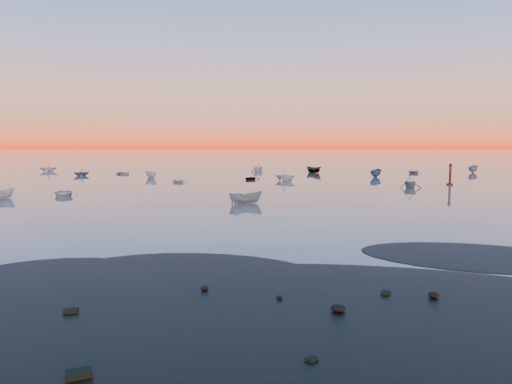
{
  "coord_description": "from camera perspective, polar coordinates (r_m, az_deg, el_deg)",
  "views": [
    {
      "loc": [
        3.25,
        -24.99,
        6.24
      ],
      "look_at": [
        3.16,
        28.0,
        0.92
      ],
      "focal_mm": 35.0,
      "sensor_mm": 36.0,
      "label": 1
    }
  ],
  "objects": [
    {
      "name": "boat_near_center",
      "position": [
        50.9,
        -1.19,
        -1.31
      ],
      "size": [
        2.5,
        3.8,
        1.22
      ],
      "primitive_type": "imported",
      "rotation": [
        0.0,
        0.0,
        1.88
      ],
      "color": "gray",
      "rests_on": "ground"
    },
    {
      "name": "moored_fleet",
      "position": [
        78.3,
        -2.29,
        1.16
      ],
      "size": [
        124.0,
        58.0,
        1.2
      ],
      "primitive_type": null,
      "color": "white",
      "rests_on": "ground"
    },
    {
      "name": "mud_lobes",
      "position": [
        25.0,
        -7.47,
        -8.75
      ],
      "size": [
        140.0,
        6.0,
        0.07
      ],
      "primitive_type": null,
      "color": "black",
      "rests_on": "ground"
    },
    {
      "name": "channel_marker",
      "position": [
        78.12,
        21.31,
        1.75
      ],
      "size": [
        0.95,
        0.95,
        3.39
      ],
      "color": "#4A0F10",
      "rests_on": "ground"
    },
    {
      "name": "boat_near_left",
      "position": [
        61.88,
        -21.15,
        -0.44
      ],
      "size": [
        4.62,
        3.08,
        1.07
      ],
      "primitive_type": "imported",
      "rotation": [
        0.0,
        0.0,
        0.33
      ],
      "color": "white",
      "rests_on": "ground"
    },
    {
      "name": "ground",
      "position": [
        125.18,
        -1.39,
        2.88
      ],
      "size": [
        600.0,
        600.0,
        0.0
      ],
      "primitive_type": "plane",
      "color": "slate",
      "rests_on": "ground"
    }
  ]
}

